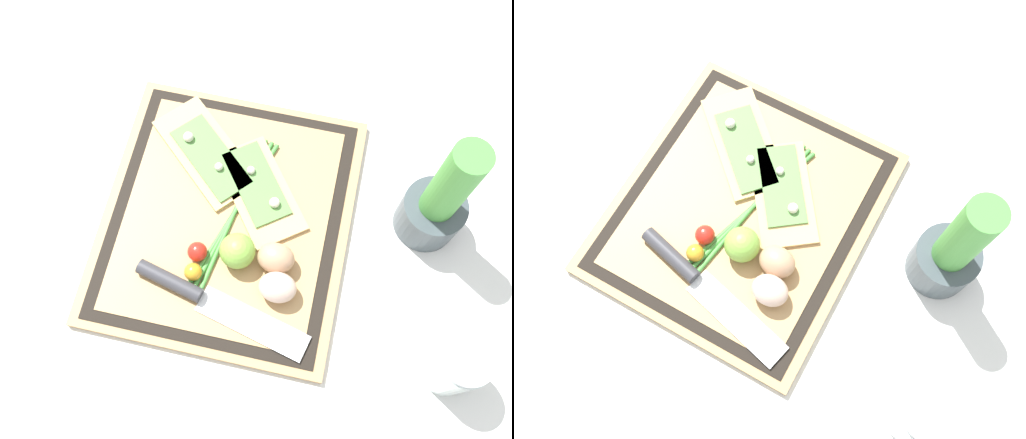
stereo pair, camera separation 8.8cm
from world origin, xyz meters
The scene contains 13 objects.
ground_plane centered at (0.00, 0.00, 0.00)m, with size 6.00×6.00×0.00m, color silver.
cutting_board centered at (0.00, 0.00, 0.01)m, with size 0.41×0.37×0.02m.
pizza_slice_near centered at (-0.10, -0.05, 0.02)m, with size 0.19×0.19×0.02m.
pizza_slice_far centered at (-0.05, 0.04, 0.02)m, with size 0.19×0.17×0.02m.
knife centered at (0.13, -0.02, 0.03)m, with size 0.09×0.26×0.02m.
egg_brown centered at (0.05, 0.09, 0.04)m, with size 0.04×0.05×0.04m, color tan.
egg_pink centered at (0.09, 0.10, 0.04)m, with size 0.04×0.05×0.04m, color beige.
lime centered at (0.06, 0.03, 0.04)m, with size 0.05×0.05×0.05m, color #7FB742.
cherry_tomato_red centered at (0.07, -0.03, 0.03)m, with size 0.03×0.03×0.03m, color red.
cherry_tomato_yellow centered at (0.10, -0.02, 0.03)m, with size 0.03×0.03×0.03m, color gold.
scallion_bunch centered at (-0.01, 0.01, 0.02)m, with size 0.26×0.09×0.01m.
herb_pot centered at (-0.06, 0.29, 0.08)m, with size 0.09×0.09×0.23m.
sauce_jar centered at (0.15, 0.35, 0.05)m, with size 0.07×0.07×0.11m.
Camera 1 is at (0.30, 0.11, 0.86)m, focal length 42.00 mm.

